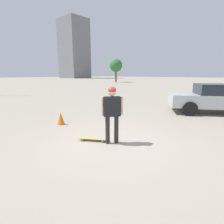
% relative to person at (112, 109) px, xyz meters
% --- Properties ---
extents(ground_plane, '(220.00, 220.00, 0.00)m').
position_rel_person_xyz_m(ground_plane, '(0.00, 0.00, -1.02)').
color(ground_plane, gray).
extents(person, '(0.44, 0.53, 1.65)m').
position_rel_person_xyz_m(person, '(0.00, 0.00, 0.00)').
color(person, '#262628').
rests_on(person, ground_plane).
extents(skateboard, '(0.86, 0.64, 0.08)m').
position_rel_person_xyz_m(skateboard, '(-0.53, -0.26, -0.95)').
color(skateboard, tan).
rests_on(skateboard, ground_plane).
extents(car_parked_near, '(4.56, 3.78, 1.49)m').
position_rel_person_xyz_m(car_parked_near, '(1.13, 6.49, -0.24)').
color(car_parked_near, '#ADB2B7').
rests_on(car_parked_near, ground_plane).
extents(building_block_distant, '(12.60, 10.45, 27.40)m').
position_rel_person_xyz_m(building_block_distant, '(-70.67, 49.87, 12.68)').
color(building_block_distant, slate).
rests_on(building_block_distant, ground_plane).
extents(tree_distant, '(3.15, 3.15, 5.63)m').
position_rel_person_xyz_m(tree_distant, '(-25.96, 29.80, 2.99)').
color(tree_distant, brown).
rests_on(tree_distant, ground_plane).
extents(traffic_cone, '(0.29, 0.29, 0.50)m').
position_rel_person_xyz_m(traffic_cone, '(-2.80, 0.04, -0.77)').
color(traffic_cone, orange).
rests_on(traffic_cone, ground_plane).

